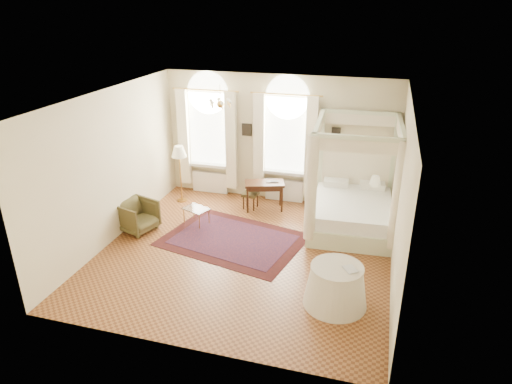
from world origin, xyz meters
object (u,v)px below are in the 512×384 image
at_px(armchair, 137,216).
at_px(writing_desk, 264,186).
at_px(side_table, 336,286).
at_px(canopy_bed, 352,206).
at_px(coffee_table, 196,210).
at_px(nightstand, 373,203).
at_px(stool, 251,195).
at_px(floor_lamp, 179,154).

bearing_deg(armchair, writing_desk, -36.05).
relative_size(armchair, side_table, 0.70).
bearing_deg(canopy_bed, coffee_table, -168.34).
distance_m(nightstand, writing_desk, 2.73).
bearing_deg(stool, writing_desk, 5.52).
xyz_separation_m(armchair, side_table, (4.75, -1.56, 0.02)).
bearing_deg(armchair, nightstand, -48.57).
bearing_deg(coffee_table, side_table, -32.11).
height_order(canopy_bed, floor_lamp, canopy_bed).
bearing_deg(coffee_table, writing_desk, 42.37).
xyz_separation_m(writing_desk, stool, (-0.36, -0.03, -0.27)).
bearing_deg(armchair, stool, -32.31).
relative_size(stool, armchair, 0.54).
height_order(canopy_bed, stool, canopy_bed).
bearing_deg(coffee_table, floor_lamp, 128.22).
bearing_deg(writing_desk, side_table, -57.44).
bearing_deg(canopy_bed, side_table, -90.24).
bearing_deg(armchair, floor_lamp, 8.06).
relative_size(armchair, coffee_table, 1.14).
relative_size(writing_desk, coffee_table, 1.58).
relative_size(writing_desk, stool, 2.56).
relative_size(nightstand, side_table, 0.54).
bearing_deg(nightstand, stool, -170.56).
relative_size(stool, side_table, 0.38).
xyz_separation_m(stool, armchair, (-2.17, -1.88, 0.00)).
distance_m(stool, coffee_table, 1.56).
height_order(canopy_bed, nightstand, canopy_bed).
height_order(coffee_table, side_table, side_table).
relative_size(coffee_table, floor_lamp, 0.45).
xyz_separation_m(writing_desk, floor_lamp, (-2.25, -0.10, 0.67)).
height_order(floor_lamp, side_table, floor_lamp).
xyz_separation_m(canopy_bed, nightstand, (0.44, 0.96, -0.28)).
bearing_deg(canopy_bed, stool, 169.92).
distance_m(writing_desk, armchair, 3.18).
bearing_deg(writing_desk, coffee_table, -137.63).
xyz_separation_m(nightstand, armchair, (-5.20, -2.39, 0.05)).
distance_m(floor_lamp, side_table, 5.68).
xyz_separation_m(canopy_bed, side_table, (-0.01, -2.98, -0.21)).
height_order(nightstand, armchair, armchair).
distance_m(writing_desk, side_table, 4.13).
xyz_separation_m(writing_desk, side_table, (2.22, -3.48, -0.25)).
bearing_deg(writing_desk, nightstand, 9.96).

